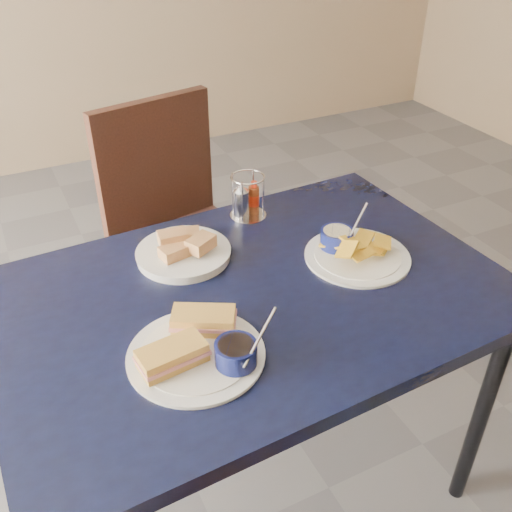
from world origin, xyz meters
name	(u,v)px	position (x,y,z in m)	size (l,w,h in m)	color
ground	(182,457)	(0.00, 0.00, 0.00)	(6.00, 6.00, 0.00)	#57575D
dining_table	(252,310)	(0.18, -0.17, 0.69)	(1.29, 0.89, 0.75)	black
chair_far	(179,216)	(0.25, 0.59, 0.56)	(0.54, 0.53, 0.97)	black
sandwich_plate	(200,346)	(-0.02, -0.32, 0.77)	(0.31, 0.30, 0.12)	white
plantain_plate	(351,249)	(0.49, -0.14, 0.77)	(0.28, 0.28, 0.12)	white
bread_basket	(184,251)	(0.08, 0.05, 0.77)	(0.25, 0.25, 0.07)	white
condiment_caddy	(246,200)	(0.33, 0.17, 0.81)	(0.11, 0.11, 0.14)	silver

